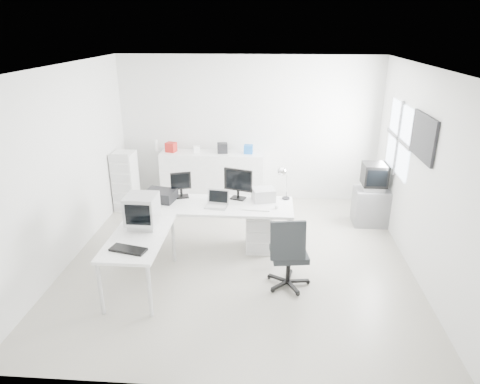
# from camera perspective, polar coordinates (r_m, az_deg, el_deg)

# --- Properties ---
(floor) EXTENTS (5.00, 5.00, 0.01)m
(floor) POSITION_cam_1_polar(r_m,az_deg,el_deg) (6.56, -0.13, -8.80)
(floor) COLOR beige
(floor) RESTS_ON ground
(ceiling) EXTENTS (5.00, 5.00, 0.01)m
(ceiling) POSITION_cam_1_polar(r_m,az_deg,el_deg) (5.69, -0.15, 16.36)
(ceiling) COLOR white
(ceiling) RESTS_ON back_wall
(back_wall) EXTENTS (5.00, 0.02, 2.80)m
(back_wall) POSITION_cam_1_polar(r_m,az_deg,el_deg) (8.38, 1.15, 8.30)
(back_wall) COLOR silver
(back_wall) RESTS_ON floor
(left_wall) EXTENTS (0.02, 5.00, 2.80)m
(left_wall) POSITION_cam_1_polar(r_m,az_deg,el_deg) (6.64, -22.22, 3.16)
(left_wall) COLOR silver
(left_wall) RESTS_ON floor
(right_wall) EXTENTS (0.02, 5.00, 2.80)m
(right_wall) POSITION_cam_1_polar(r_m,az_deg,el_deg) (6.31, 23.13, 2.12)
(right_wall) COLOR silver
(right_wall) RESTS_ON floor
(window) EXTENTS (0.02, 1.20, 1.10)m
(window) POSITION_cam_1_polar(r_m,az_deg,el_deg) (7.35, 20.40, 6.69)
(window) COLOR white
(window) RESTS_ON right_wall
(wall_picture) EXTENTS (0.04, 0.90, 0.60)m
(wall_picture) POSITION_cam_1_polar(r_m,az_deg,el_deg) (6.26, 23.26, 6.75)
(wall_picture) COLOR black
(wall_picture) RESTS_ON right_wall
(main_desk) EXTENTS (2.40, 0.80, 0.75)m
(main_desk) POSITION_cam_1_polar(r_m,az_deg,el_deg) (6.68, -3.42, -4.60)
(main_desk) COLOR white
(main_desk) RESTS_ON floor
(side_desk) EXTENTS (0.70, 1.40, 0.75)m
(side_desk) POSITION_cam_1_polar(r_m,az_deg,el_deg) (5.91, -13.12, -8.90)
(side_desk) COLOR white
(side_desk) RESTS_ON floor
(drawer_pedestal) EXTENTS (0.40, 0.50, 0.60)m
(drawer_pedestal) POSITION_cam_1_polar(r_m,az_deg,el_deg) (6.71, 2.61, -5.19)
(drawer_pedestal) COLOR white
(drawer_pedestal) RESTS_ON floor
(inkjet_printer) EXTENTS (0.52, 0.44, 0.16)m
(inkjet_printer) POSITION_cam_1_polar(r_m,az_deg,el_deg) (6.75, -10.57, -0.45)
(inkjet_printer) COLOR black
(inkjet_printer) RESTS_ON main_desk
(lcd_monitor_small) EXTENTS (0.36, 0.27, 0.40)m
(lcd_monitor_small) POSITION_cam_1_polar(r_m,az_deg,el_deg) (6.77, -7.87, 0.89)
(lcd_monitor_small) COLOR black
(lcd_monitor_small) RESTS_ON main_desk
(lcd_monitor_large) EXTENTS (0.50, 0.32, 0.48)m
(lcd_monitor_large) POSITION_cam_1_polar(r_m,az_deg,el_deg) (6.63, -0.26, 1.02)
(lcd_monitor_large) COLOR black
(lcd_monitor_large) RESTS_ON main_desk
(laptop) EXTENTS (0.39, 0.39, 0.23)m
(laptop) POSITION_cam_1_polar(r_m,az_deg,el_deg) (6.38, -3.18, -1.08)
(laptop) COLOR #B7B7BA
(laptop) RESTS_ON main_desk
(white_keyboard) EXTENTS (0.42, 0.16, 0.02)m
(white_keyboard) POSITION_cam_1_polar(r_m,az_deg,el_deg) (6.33, 2.17, -2.27)
(white_keyboard) COLOR white
(white_keyboard) RESTS_ON main_desk
(white_mouse) EXTENTS (0.06, 0.06, 0.06)m
(white_mouse) POSITION_cam_1_polar(r_m,az_deg,el_deg) (6.37, 4.89, -1.99)
(white_mouse) COLOR white
(white_mouse) RESTS_ON main_desk
(laser_printer) EXTENTS (0.40, 0.36, 0.19)m
(laser_printer) POSITION_cam_1_polar(r_m,az_deg,el_deg) (6.64, 3.17, -0.33)
(laser_printer) COLOR #BEBEBE
(laser_printer) RESTS_ON main_desk
(desk_lamp) EXTENTS (0.17, 0.17, 0.45)m
(desk_lamp) POSITION_cam_1_polar(r_m,az_deg,el_deg) (6.67, 6.21, 0.87)
(desk_lamp) COLOR silver
(desk_lamp) RESTS_ON main_desk
(crt_monitor) EXTENTS (0.41, 0.41, 0.47)m
(crt_monitor) POSITION_cam_1_polar(r_m,az_deg,el_deg) (5.85, -12.93, -2.51)
(crt_monitor) COLOR #B7B7BA
(crt_monitor) RESTS_ON side_desk
(black_keyboard) EXTENTS (0.48, 0.28, 0.03)m
(black_keyboard) POSITION_cam_1_polar(r_m,az_deg,el_deg) (5.39, -14.68, -7.43)
(black_keyboard) COLOR black
(black_keyboard) RESTS_ON side_desk
(office_chair) EXTENTS (0.68, 0.68, 1.05)m
(office_chair) POSITION_cam_1_polar(r_m,az_deg,el_deg) (5.72, 6.57, -7.77)
(office_chair) COLOR #27292C
(office_chair) RESTS_ON floor
(tv_cabinet) EXTENTS (0.59, 0.49, 0.65)m
(tv_cabinet) POSITION_cam_1_polar(r_m,az_deg,el_deg) (7.86, 17.04, -1.85)
(tv_cabinet) COLOR slate
(tv_cabinet) RESTS_ON floor
(crt_tv) EXTENTS (0.50, 0.48, 0.45)m
(crt_tv) POSITION_cam_1_polar(r_m,az_deg,el_deg) (7.67, 17.47, 1.93)
(crt_tv) COLOR black
(crt_tv) RESTS_ON tv_cabinet
(sideboard) EXTENTS (2.00, 0.50, 1.00)m
(sideboard) POSITION_cam_1_polar(r_m,az_deg,el_deg) (8.45, -3.65, 2.00)
(sideboard) COLOR white
(sideboard) RESTS_ON floor
(clutter_box_a) EXTENTS (0.22, 0.21, 0.18)m
(clutter_box_a) POSITION_cam_1_polar(r_m,az_deg,el_deg) (8.42, -9.18, 5.92)
(clutter_box_a) COLOR #AF1D19
(clutter_box_a) RESTS_ON sideboard
(clutter_box_b) EXTENTS (0.15, 0.13, 0.12)m
(clutter_box_b) POSITION_cam_1_polar(r_m,az_deg,el_deg) (8.33, -5.80, 5.70)
(clutter_box_b) COLOR white
(clutter_box_b) RESTS_ON sideboard
(clutter_box_c) EXTENTS (0.21, 0.20, 0.19)m
(clutter_box_c) POSITION_cam_1_polar(r_m,az_deg,el_deg) (8.25, -2.36, 5.88)
(clutter_box_c) COLOR black
(clutter_box_c) RESTS_ON sideboard
(clutter_box_d) EXTENTS (0.17, 0.15, 0.16)m
(clutter_box_d) POSITION_cam_1_polar(r_m,az_deg,el_deg) (8.21, 1.13, 5.73)
(clutter_box_d) COLOR #195CB1
(clutter_box_d) RESTS_ON sideboard
(clutter_bottle) EXTENTS (0.07, 0.07, 0.22)m
(clutter_bottle) POSITION_cam_1_polar(r_m,az_deg,el_deg) (8.52, -11.10, 6.11)
(clutter_bottle) COLOR white
(clutter_bottle) RESTS_ON sideboard
(filing_cabinet) EXTENTS (0.39, 0.46, 1.10)m
(filing_cabinet) POSITION_cam_1_polar(r_m,az_deg,el_deg) (8.35, -15.01, 1.42)
(filing_cabinet) COLOR white
(filing_cabinet) RESTS_ON floor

